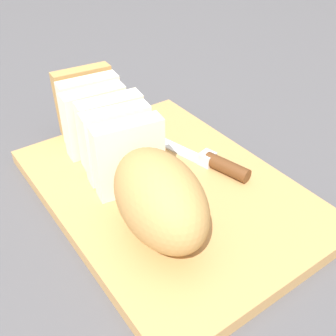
# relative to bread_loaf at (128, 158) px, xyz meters

# --- Properties ---
(ground_plane) EXTENTS (3.00, 3.00, 0.00)m
(ground_plane) POSITION_rel_bread_loaf_xyz_m (-0.02, -0.05, -0.07)
(ground_plane) COLOR #4C4C51
(cutting_board) EXTENTS (0.42, 0.30, 0.02)m
(cutting_board) POSITION_rel_bread_loaf_xyz_m (-0.02, -0.05, -0.06)
(cutting_board) COLOR tan
(cutting_board) RESTS_ON ground_plane
(bread_loaf) EXTENTS (0.37, 0.14, 0.11)m
(bread_loaf) POSITION_rel_bread_loaf_xyz_m (0.00, 0.00, 0.00)
(bread_loaf) COLOR tan
(bread_loaf) RESTS_ON cutting_board
(bread_knife) EXTENTS (0.27, 0.09, 0.02)m
(bread_knife) POSITION_rel_bread_loaf_xyz_m (-0.01, -0.12, -0.04)
(bread_knife) COLOR silver
(bread_knife) RESTS_ON cutting_board
(crumb_near_knife) EXTENTS (0.00, 0.00, 0.00)m
(crumb_near_knife) POSITION_rel_bread_loaf_xyz_m (-0.02, -0.08, -0.05)
(crumb_near_knife) COLOR #A8753D
(crumb_near_knife) RESTS_ON cutting_board
(crumb_near_loaf) EXTENTS (0.00, 0.00, 0.00)m
(crumb_near_loaf) POSITION_rel_bread_loaf_xyz_m (-0.03, -0.01, -0.05)
(crumb_near_loaf) COLOR #A8753D
(crumb_near_loaf) RESTS_ON cutting_board
(crumb_stray_left) EXTENTS (0.00, 0.00, 0.00)m
(crumb_stray_left) POSITION_rel_bread_loaf_xyz_m (-0.07, -0.07, -0.05)
(crumb_stray_left) COLOR #A8753D
(crumb_stray_left) RESTS_ON cutting_board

